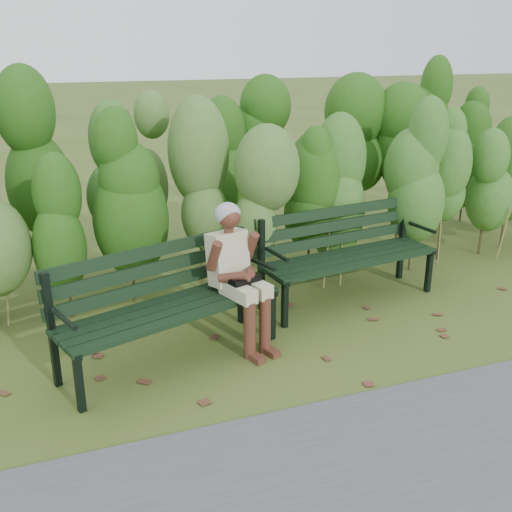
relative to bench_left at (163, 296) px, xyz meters
name	(u,v)px	position (x,y,z in m)	size (l,w,h in m)	color
ground	(270,348)	(0.89, -0.18, -0.56)	(80.00, 80.00, 0.00)	#42541D
hedge_band	(208,169)	(0.89, 1.69, 0.69)	(11.04, 1.67, 2.42)	#47381E
leaf_litter	(229,377)	(0.40, -0.53, -0.56)	(5.88, 1.89, 0.01)	brown
bench_left	(163,296)	(0.00, 0.00, 0.00)	(2.01, 1.19, 0.96)	black
bench_right	(344,247)	(2.03, 0.61, 0.00)	(1.97, 0.88, 0.95)	black
seated_woman	(237,266)	(0.66, 0.02, 0.17)	(0.54, 0.76, 1.28)	#B9B190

